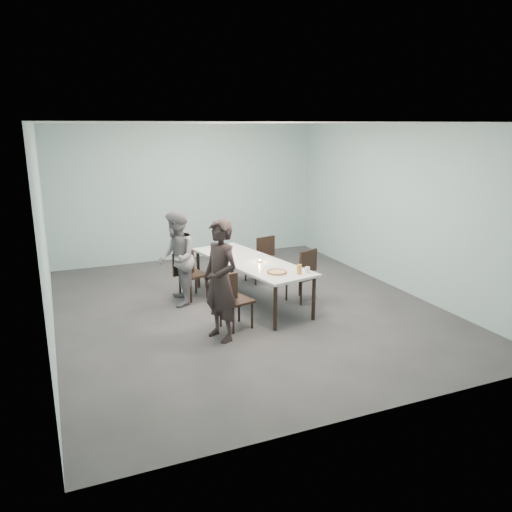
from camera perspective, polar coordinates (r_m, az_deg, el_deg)
name	(u,v)px	position (r m, az deg, el deg)	size (l,w,h in m)	color
ground	(245,307)	(8.44, -1.21, -5.83)	(7.00, 7.00, 0.00)	#333335
room_shell	(245,187)	(7.96, -1.29, 7.94)	(6.02, 7.02, 3.01)	#9ABFC2
table	(251,264)	(8.45, -0.61, -0.86)	(1.39, 2.73, 0.75)	white
chair_near_left	(232,297)	(7.41, -2.81, -4.72)	(0.65, 0.51, 0.87)	black
chair_far_left	(189,272)	(8.74, -7.66, -1.77)	(0.65, 0.53, 0.87)	black
chair_near_right	(304,272)	(8.68, 5.49, -1.82)	(0.65, 0.54, 0.87)	black
chair_far_right	(261,256)	(9.69, 0.59, 0.01)	(0.65, 0.50, 0.87)	black
diner_near	(220,281)	(6.98, -4.08, -2.82)	(0.63, 0.42, 1.73)	black
diner_far	(177,258)	(8.45, -9.03, -0.26)	(0.78, 0.61, 1.61)	slate
pizza	(277,272)	(7.70, 2.40, -1.87)	(0.34, 0.34, 0.04)	white
side_plate	(271,265)	(8.12, 1.71, -1.08)	(0.18, 0.18, 0.01)	white
beer_glass	(299,269)	(7.67, 4.96, -1.53)	(0.08, 0.08, 0.15)	#BA8929
water_tumbler	(307,270)	(7.76, 5.89, -1.60)	(0.08, 0.08, 0.09)	silver
tealight	(259,261)	(8.31, 0.40, -0.59)	(0.06, 0.06, 0.05)	silver
amber_tumbler	(225,250)	(8.96, -3.60, 0.65)	(0.07, 0.07, 0.08)	#BA8929
menu	(216,251)	(9.05, -4.63, 0.54)	(0.30, 0.22, 0.01)	silver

